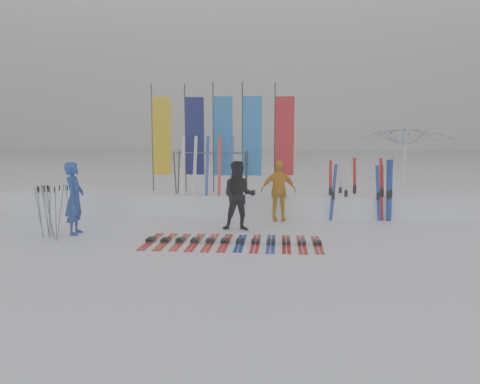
# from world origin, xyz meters

# --- Properties ---
(ground) EXTENTS (120.00, 120.00, 0.00)m
(ground) POSITION_xyz_m (0.00, 0.00, 0.00)
(ground) COLOR white
(ground) RESTS_ON ground
(snow_bank) EXTENTS (14.00, 1.60, 0.60)m
(snow_bank) POSITION_xyz_m (0.00, 4.60, 0.30)
(snow_bank) COLOR white
(snow_bank) RESTS_ON ground
(person_blue) EXTENTS (0.47, 0.66, 1.68)m
(person_blue) POSITION_xyz_m (-3.62, 1.36, 0.84)
(person_blue) COLOR #1B3C9E
(person_blue) RESTS_ON ground
(person_black) EXTENTS (0.85, 0.68, 1.68)m
(person_black) POSITION_xyz_m (0.13, 2.13, 0.84)
(person_black) COLOR black
(person_black) RESTS_ON ground
(person_yellow) EXTENTS (1.00, 0.53, 1.62)m
(person_yellow) POSITION_xyz_m (1.07, 3.47, 0.81)
(person_yellow) COLOR orange
(person_yellow) RESTS_ON ground
(tent_canopy) EXTENTS (3.70, 3.73, 2.60)m
(tent_canopy) POSITION_xyz_m (4.78, 5.09, 1.30)
(tent_canopy) COLOR white
(tent_canopy) RESTS_ON ground
(ski_row) EXTENTS (3.74, 1.69, 0.07)m
(ski_row) POSITION_xyz_m (0.12, 0.75, 0.04)
(ski_row) COLOR red
(ski_row) RESTS_ON ground
(pole_cluster) EXTENTS (0.71, 0.54, 1.24)m
(pole_cluster) POSITION_xyz_m (-3.99, 0.92, 0.60)
(pole_cluster) COLOR #595B60
(pole_cluster) RESTS_ON ground
(feather_flags) EXTENTS (4.23, 0.28, 3.20)m
(feather_flags) POSITION_xyz_m (-0.61, 4.81, 2.24)
(feather_flags) COLOR #383A3F
(feather_flags) RESTS_ON ground
(ski_rack) EXTENTS (2.04, 0.80, 1.23)m
(ski_rack) POSITION_xyz_m (-0.84, 4.20, 1.38)
(ski_rack) COLOR #383A3F
(ski_rack) RESTS_ON ground
(upright_skis) EXTENTS (1.67, 1.20, 1.67)m
(upright_skis) POSITION_xyz_m (3.48, 3.98, 0.78)
(upright_skis) COLOR silver
(upright_skis) RESTS_ON ground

